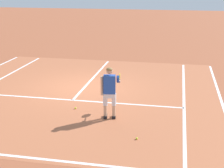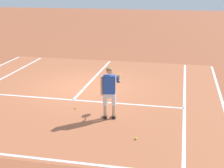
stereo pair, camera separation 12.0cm
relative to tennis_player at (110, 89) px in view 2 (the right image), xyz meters
The scene contains 10 objects.
ground_plane 3.60m from the tennis_player, 119.71° to the left, with size 80.00×80.00×0.00m, color #9E5133.
court_inner_surface 3.12m from the tennis_player, 125.39° to the left, with size 10.98×11.11×0.00m, color #B2603D.
line_baseline 3.54m from the tennis_player, 120.30° to the right, with size 10.98×0.10×0.01m, color white.
line_service 2.41m from the tennis_player, 141.42° to the left, with size 8.23×0.10×0.01m, color white.
line_centre_service 4.98m from the tennis_player, 110.59° to the left, with size 0.10×6.40×0.01m, color white.
line_singles_right 3.54m from the tennis_player, 45.20° to the left, with size 0.10×10.71×0.01m, color white.
line_doubles_right 4.59m from the tennis_player, 32.63° to the left, with size 0.10×10.71×0.01m, color white.
tennis_player is the anchor object (origin of this frame).
tennis_ball_near_feet 1.73m from the tennis_player, 158.39° to the left, with size 0.07×0.07×0.07m, color #CCE02D.
tennis_ball_by_baseline 1.99m from the tennis_player, 52.36° to the right, with size 0.07×0.07×0.07m, color #CCE02D.
Camera 2 is at (3.89, -12.87, 4.31)m, focal length 53.32 mm.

